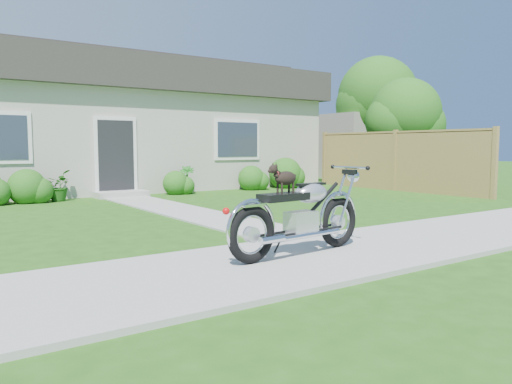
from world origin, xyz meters
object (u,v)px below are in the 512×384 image
potted_plant_right (187,180)px  motorcycle_with_dog (301,214)px  tree_near (409,117)px  house (128,124)px  fence (395,161)px  tree_far (381,100)px  potted_plant_left (57,186)px

potted_plant_right → motorcycle_with_dog: bearing=-107.6°
tree_near → potted_plant_right: bearing=169.3°
motorcycle_with_dog → potted_plant_right: bearing=66.9°
house → fence: (6.30, -6.24, -1.22)m
tree_far → tree_near: bearing=-124.0°
house → motorcycle_with_dog: size_ratio=5.67×
house → potted_plant_left: (-3.17, -3.44, -1.77)m
fence → potted_plant_left: (-9.47, 2.80, -0.55)m
house → fence: size_ratio=1.90×
house → fence: 8.96m
fence → motorcycle_with_dog: size_ratio=2.98×
potted_plant_right → tree_near: bearing=-10.7°
tree_near → potted_plant_left: (-11.71, 1.52, -2.05)m
motorcycle_with_dog → tree_far: bearing=32.7°
tree_far → potted_plant_left: (-13.95, -1.80, -2.99)m
tree_far → house: bearing=171.3°
potted_plant_left → tree_far: bearing=7.3°
fence → potted_plant_left: bearing=163.5°
tree_near → motorcycle_with_dog: bearing=-147.2°
potted_plant_right → motorcycle_with_dog: 8.88m
tree_far → potted_plant_right: (-10.33, -1.80, -2.98)m
fence → tree_far: size_ratio=1.26×
potted_plant_right → motorcycle_with_dog: (-2.68, -8.47, 0.13)m
fence → tree_near: tree_near is taller
house → tree_far: size_ratio=2.39×
house → tree_near: bearing=-30.2°
motorcycle_with_dog → house: bearing=73.9°
fence → potted_plant_right: size_ratio=8.15×
potted_plant_left → house: bearing=47.4°
house → tree_near: size_ratio=3.30×
fence → motorcycle_with_dog: bearing=-146.4°
tree_far → potted_plant_right: size_ratio=6.49×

